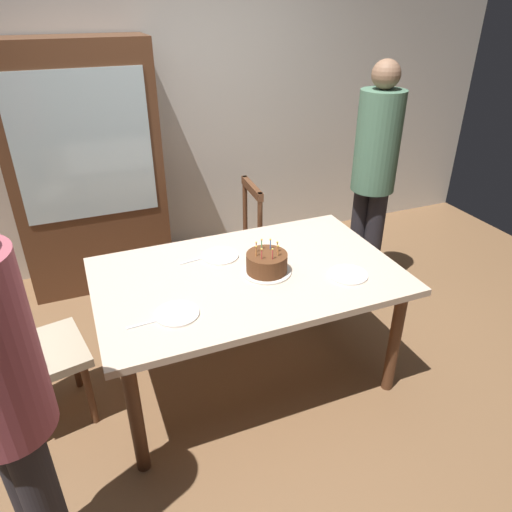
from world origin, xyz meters
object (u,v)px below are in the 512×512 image
(plate_near_guest, at_px, (348,275))
(chair_upholstered, at_px, (20,348))
(dining_table, at_px, (248,285))
(person_guest, at_px, (374,169))
(plate_near_celebrant, at_px, (177,314))
(china_cabinet, at_px, (87,172))
(birthday_cake, at_px, (267,264))
(chair_spindle_back, at_px, (231,248))
(person_celebrant, at_px, (0,396))
(plate_far_side, at_px, (220,256))

(plate_near_guest, distance_m, chair_upholstered, 1.80)
(dining_table, distance_m, person_guest, 1.44)
(plate_near_celebrant, distance_m, china_cabinet, 1.82)
(dining_table, bearing_deg, birthday_cake, -19.66)
(chair_spindle_back, relative_size, china_cabinet, 0.50)
(plate_near_celebrant, bearing_deg, china_cabinet, 97.64)
(plate_near_guest, xyz_separation_m, person_celebrant, (-1.69, -0.51, 0.20))
(dining_table, distance_m, plate_far_side, 0.27)
(plate_near_celebrant, xyz_separation_m, chair_upholstered, (-0.77, 0.33, -0.23))
(birthday_cake, relative_size, chair_upholstered, 0.29)
(plate_far_side, distance_m, person_guest, 1.41)
(plate_near_guest, xyz_separation_m, chair_spindle_back, (-0.32, 1.09, -0.30))
(dining_table, distance_m, plate_near_celebrant, 0.53)
(chair_spindle_back, bearing_deg, birthday_cake, -95.94)
(chair_spindle_back, xyz_separation_m, chair_upholstered, (-1.43, -0.76, 0.07))
(dining_table, relative_size, person_guest, 0.96)
(plate_near_celebrant, relative_size, plate_near_guest, 1.00)
(person_guest, bearing_deg, china_cabinet, 154.51)
(plate_far_side, bearing_deg, birthday_cake, -56.01)
(dining_table, height_order, plate_far_side, plate_far_side)
(plate_near_celebrant, relative_size, chair_spindle_back, 0.23)
(chair_spindle_back, xyz_separation_m, person_guest, (1.05, -0.23, 0.56))
(plate_far_side, relative_size, chair_upholstered, 0.23)
(chair_spindle_back, bearing_deg, plate_far_side, -114.48)
(plate_far_side, bearing_deg, china_cabinet, 115.36)
(person_celebrant, height_order, china_cabinet, china_cabinet)
(dining_table, bearing_deg, person_guest, 26.64)
(plate_near_guest, height_order, china_cabinet, china_cabinet)
(china_cabinet, bearing_deg, chair_upholstered, -109.85)
(person_celebrant, xyz_separation_m, china_cabinet, (0.47, 2.31, -0.01))
(birthday_cake, height_order, plate_far_side, birthday_cake)
(birthday_cake, bearing_deg, chair_upholstered, 174.69)
(chair_upholstered, relative_size, person_celebrant, 0.56)
(birthday_cake, bearing_deg, person_guest, 29.99)
(person_guest, xyz_separation_m, china_cabinet, (-1.96, 0.93, -0.07))
(plate_far_side, xyz_separation_m, chair_upholstered, (-1.15, -0.15, -0.23))
(plate_near_celebrant, bearing_deg, plate_far_side, 51.33)
(birthday_cake, distance_m, person_celebrant, 1.48)
(plate_near_guest, relative_size, china_cabinet, 0.12)
(plate_near_celebrant, distance_m, chair_upholstered, 0.87)
(plate_near_guest, relative_size, chair_upholstered, 0.23)
(person_guest, bearing_deg, person_celebrant, -150.47)
(dining_table, relative_size, plate_near_celebrant, 7.75)
(chair_upholstered, distance_m, person_guest, 2.59)
(plate_far_side, bearing_deg, plate_near_guest, -38.77)
(chair_upholstered, xyz_separation_m, china_cabinet, (0.53, 1.47, 0.42))
(plate_near_celebrant, distance_m, plate_near_guest, 0.98)
(birthday_cake, distance_m, plate_near_guest, 0.46)
(birthday_cake, xyz_separation_m, plate_near_celebrant, (-0.57, -0.20, -0.05))
(plate_near_celebrant, height_order, china_cabinet, china_cabinet)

